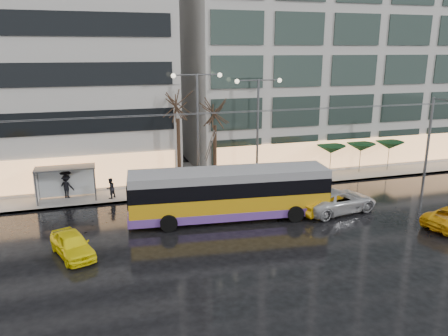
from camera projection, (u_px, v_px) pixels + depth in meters
name	position (u px, v px, depth m)	size (l,w,h in m)	color
ground	(209.00, 248.00, 24.78)	(140.00, 140.00, 0.00)	black
sidewalk	(190.00, 177.00, 38.26)	(80.00, 10.00, 0.15)	gray
kerb	(204.00, 194.00, 33.68)	(80.00, 0.10, 0.15)	slate
building_right	(341.00, 32.00, 44.29)	(32.00, 14.00, 25.00)	#BAB7B2
trolleybus	(230.00, 195.00, 28.64)	(13.29, 5.68, 6.08)	gold
catenary	(194.00, 145.00, 31.28)	(42.24, 5.12, 7.00)	#595B60
bus_shelter	(60.00, 176.00, 31.83)	(4.20, 1.60, 2.51)	#595B60
street_lamp_near	(198.00, 115.00, 33.75)	(3.96, 0.36, 9.03)	#595B60
street_lamp_far	(258.00, 116.00, 35.21)	(3.96, 0.36, 8.53)	#595B60
tree_a	(178.00, 101.00, 33.23)	(3.20, 3.20, 8.40)	black
tree_b	(215.00, 108.00, 34.43)	(3.20, 3.20, 7.70)	black
parasol_a	(331.00, 149.00, 38.18)	(2.50, 2.50, 2.65)	#595B60
parasol_b	(361.00, 147.00, 39.01)	(2.50, 2.50, 2.65)	#595B60
parasol_c	(389.00, 145.00, 39.84)	(2.50, 2.50, 2.65)	#595B60
taxi_a	(72.00, 244.00, 23.67)	(1.57, 3.91, 1.33)	#FDEB0D
taxi_b	(325.00, 202.00, 29.99)	(1.58, 4.54, 1.50)	orange
sedan_silver	(338.00, 201.00, 30.20)	(2.60, 5.65, 1.57)	#AEAEB3
pedestrian_a	(85.00, 176.00, 33.27)	(1.02, 1.04, 2.19)	black
pedestrian_b	(110.00, 188.00, 32.44)	(0.94, 0.94, 1.54)	black
pedestrian_c	(66.00, 183.00, 32.48)	(1.32, 1.14, 2.11)	black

